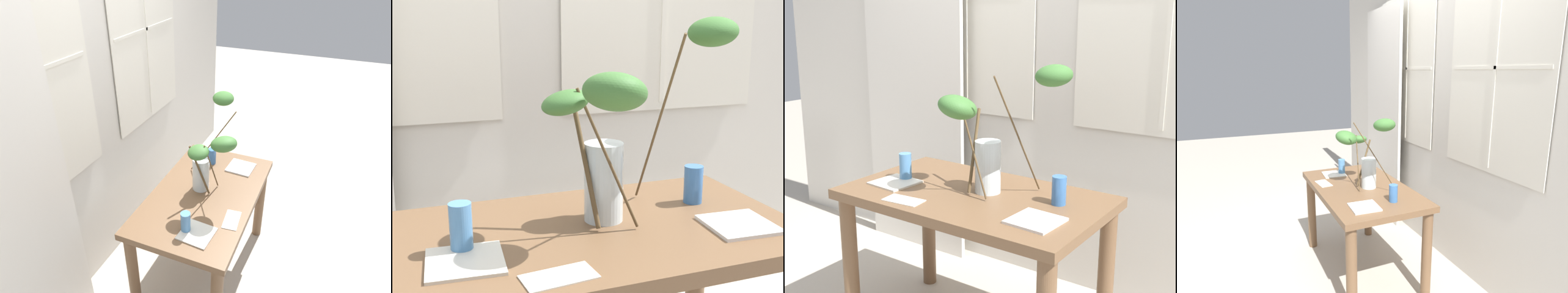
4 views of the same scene
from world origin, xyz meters
TOP-DOWN VIEW (x-y plane):
  - ground at (0.00, 0.00)m, footprint 14.00×14.00m
  - back_wall_with_windows at (0.00, 0.85)m, footprint 4.72×0.14m
  - curtain_sheer_side at (-1.00, 0.69)m, footprint 0.82×0.03m
  - dining_table at (0.00, 0.00)m, footprint 1.24×0.73m
  - vase_with_branches at (0.08, -0.01)m, footprint 0.67×0.46m
  - drinking_glass_blue_left at (-0.41, -0.03)m, footprint 0.06×0.06m
  - drinking_glass_blue_right at (0.40, 0.10)m, footprint 0.07×0.07m
  - plate_square_left at (-0.42, -0.11)m, footprint 0.22×0.22m
  - plate_square_right at (0.42, -0.15)m, footprint 0.21×0.21m
  - napkin_folded at (-0.21, -0.27)m, footprint 0.20×0.11m

SIDE VIEW (x-z plane):
  - ground at x=0.00m, z-range 0.00..0.00m
  - dining_table at x=0.00m, z-range 0.25..1.03m
  - napkin_folded at x=-0.21m, z-range 0.78..0.78m
  - plate_square_left at x=-0.42m, z-range 0.78..0.79m
  - plate_square_right at x=0.42m, z-range 0.78..0.79m
  - drinking_glass_blue_right at x=0.40m, z-range 0.78..0.91m
  - drinking_glass_blue_left at x=-0.41m, z-range 0.78..0.92m
  - vase_with_branches at x=0.08m, z-range 0.78..1.43m
  - curtain_sheer_side at x=-1.00m, z-range 0.00..2.43m
  - back_wall_with_windows at x=0.00m, z-range 0.01..2.97m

